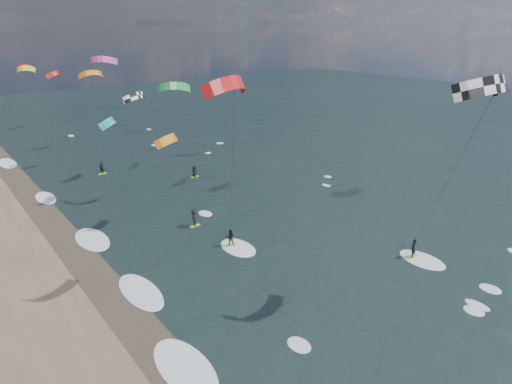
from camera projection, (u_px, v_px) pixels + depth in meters
ground at (382, 340)px, 28.01m from camera, size 260.00×260.00×0.00m
wet_sand_strip at (145, 337)px, 28.31m from camera, size 3.00×240.00×0.00m
kitesurfer_near_a at (479, 128)px, 27.70m from camera, size 7.82×8.43×16.91m
kitesurfer_near_b at (235, 147)px, 31.59m from camera, size 6.96×8.44×16.63m
far_kitesurfers at (176, 195)px, 49.29m from camera, size 10.37×23.19×1.86m
bg_kite_field at (93, 80)px, 60.05m from camera, size 11.00×59.18×7.00m
shoreline_surf at (133, 297)px, 32.46m from camera, size 2.40×79.40×0.11m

